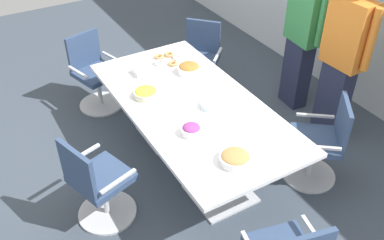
{
  "coord_description": "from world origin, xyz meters",
  "views": [
    {
      "loc": [
        2.95,
        -1.72,
        3.11
      ],
      "look_at": [
        0.0,
        0.0,
        0.55
      ],
      "focal_mm": 40.31,
      "sensor_mm": 36.0,
      "label": 1
    }
  ],
  "objects_px": {
    "snack_bowl_chips_yellow": "(146,93)",
    "donut_platter": "(167,60)",
    "office_chair_0": "(97,185)",
    "office_chair_2": "(320,145)",
    "office_chair_3": "(200,62)",
    "conference_table": "(192,114)",
    "snack_bowl_pretzels": "(189,68)",
    "office_chair_4": "(95,76)",
    "person_standing_1": "(343,57)",
    "snack_bowl_cookies": "(235,158)",
    "snack_bowl_candy_mix": "(191,130)",
    "napkin_pile": "(141,71)",
    "plate_stack": "(210,105)",
    "person_standing_0": "(303,34)"
  },
  "relations": [
    {
      "from": "snack_bowl_chips_yellow",
      "to": "donut_platter",
      "type": "xyz_separation_m",
      "value": [
        -0.52,
        0.51,
        -0.03
      ]
    },
    {
      "from": "office_chair_0",
      "to": "office_chair_2",
      "type": "bearing_deg",
      "value": 56.76
    },
    {
      "from": "office_chair_0",
      "to": "office_chair_3",
      "type": "relative_size",
      "value": 1.0
    },
    {
      "from": "conference_table",
      "to": "snack_bowl_pretzels",
      "type": "height_order",
      "value": "snack_bowl_pretzels"
    },
    {
      "from": "office_chair_4",
      "to": "person_standing_1",
      "type": "distance_m",
      "value": 2.85
    },
    {
      "from": "snack_bowl_cookies",
      "to": "snack_bowl_pretzels",
      "type": "bearing_deg",
      "value": 164.75
    },
    {
      "from": "snack_bowl_candy_mix",
      "to": "napkin_pile",
      "type": "xyz_separation_m",
      "value": [
        -1.16,
        0.06,
        -0.02
      ]
    },
    {
      "from": "snack_bowl_pretzels",
      "to": "plate_stack",
      "type": "distance_m",
      "value": 0.67
    },
    {
      "from": "office_chair_3",
      "to": "snack_bowl_cookies",
      "type": "bearing_deg",
      "value": 113.02
    },
    {
      "from": "snack_bowl_candy_mix",
      "to": "plate_stack",
      "type": "bearing_deg",
      "value": 126.43
    },
    {
      "from": "person_standing_0",
      "to": "plate_stack",
      "type": "xyz_separation_m",
      "value": [
        0.47,
        -1.55,
        -0.16
      ]
    },
    {
      "from": "person_standing_0",
      "to": "snack_bowl_chips_yellow",
      "type": "relative_size",
      "value": 7.52
    },
    {
      "from": "snack_bowl_chips_yellow",
      "to": "napkin_pile",
      "type": "xyz_separation_m",
      "value": [
        -0.42,
        0.15,
        -0.01
      ]
    },
    {
      "from": "office_chair_3",
      "to": "office_chair_0",
      "type": "bearing_deg",
      "value": 83.74
    },
    {
      "from": "person_standing_1",
      "to": "plate_stack",
      "type": "bearing_deg",
      "value": 79.67
    },
    {
      "from": "snack_bowl_pretzels",
      "to": "plate_stack",
      "type": "bearing_deg",
      "value": -12.79
    },
    {
      "from": "office_chair_2",
      "to": "snack_bowl_cookies",
      "type": "height_order",
      "value": "office_chair_2"
    },
    {
      "from": "napkin_pile",
      "to": "snack_bowl_candy_mix",
      "type": "bearing_deg",
      "value": -2.95
    },
    {
      "from": "person_standing_0",
      "to": "person_standing_1",
      "type": "height_order",
      "value": "person_standing_1"
    },
    {
      "from": "office_chair_2",
      "to": "snack_bowl_chips_yellow",
      "type": "xyz_separation_m",
      "value": [
        -1.15,
        -1.3,
        0.39
      ]
    },
    {
      "from": "office_chair_2",
      "to": "plate_stack",
      "type": "distance_m",
      "value": 1.15
    },
    {
      "from": "snack_bowl_candy_mix",
      "to": "snack_bowl_pretzels",
      "type": "distance_m",
      "value": 1.05
    },
    {
      "from": "office_chair_0",
      "to": "plate_stack",
      "type": "distance_m",
      "value": 1.26
    },
    {
      "from": "snack_bowl_chips_yellow",
      "to": "snack_bowl_candy_mix",
      "type": "height_order",
      "value": "snack_bowl_candy_mix"
    },
    {
      "from": "conference_table",
      "to": "office_chair_0",
      "type": "bearing_deg",
      "value": -77.8
    },
    {
      "from": "person_standing_0",
      "to": "napkin_pile",
      "type": "distance_m",
      "value": 1.9
    },
    {
      "from": "person_standing_0",
      "to": "donut_platter",
      "type": "relative_size",
      "value": 5.32
    },
    {
      "from": "donut_platter",
      "to": "napkin_pile",
      "type": "bearing_deg",
      "value": -74.35
    },
    {
      "from": "office_chair_0",
      "to": "snack_bowl_pretzels",
      "type": "bearing_deg",
      "value": 101.41
    },
    {
      "from": "office_chair_0",
      "to": "snack_bowl_pretzels",
      "type": "distance_m",
      "value": 1.6
    },
    {
      "from": "office_chair_4",
      "to": "napkin_pile",
      "type": "xyz_separation_m",
      "value": [
        0.79,
        0.28,
        0.38
      ]
    },
    {
      "from": "conference_table",
      "to": "napkin_pile",
      "type": "bearing_deg",
      "value": -166.15
    },
    {
      "from": "conference_table",
      "to": "snack_bowl_pretzels",
      "type": "xyz_separation_m",
      "value": [
        -0.51,
        0.26,
        0.18
      ]
    },
    {
      "from": "snack_bowl_cookies",
      "to": "napkin_pile",
      "type": "xyz_separation_m",
      "value": [
        -1.65,
        -0.06,
        -0.01
      ]
    },
    {
      "from": "office_chair_0",
      "to": "office_chair_4",
      "type": "distance_m",
      "value": 1.88
    },
    {
      "from": "person_standing_1",
      "to": "napkin_pile",
      "type": "height_order",
      "value": "person_standing_1"
    },
    {
      "from": "office_chair_0",
      "to": "snack_bowl_cookies",
      "type": "xyz_separation_m",
      "value": [
        0.66,
        0.97,
        0.39
      ]
    },
    {
      "from": "person_standing_1",
      "to": "napkin_pile",
      "type": "distance_m",
      "value": 2.09
    },
    {
      "from": "office_chair_2",
      "to": "office_chair_3",
      "type": "height_order",
      "value": "same"
    },
    {
      "from": "plate_stack",
      "to": "office_chair_3",
      "type": "bearing_deg",
      "value": 152.51
    },
    {
      "from": "office_chair_3",
      "to": "donut_platter",
      "type": "height_order",
      "value": "office_chair_3"
    },
    {
      "from": "conference_table",
      "to": "office_chair_3",
      "type": "distance_m",
      "value": 1.44
    },
    {
      "from": "snack_bowl_candy_mix",
      "to": "plate_stack",
      "type": "relative_size",
      "value": 0.96
    },
    {
      "from": "office_chair_3",
      "to": "snack_bowl_chips_yellow",
      "type": "bearing_deg",
      "value": 83.77
    },
    {
      "from": "snack_bowl_pretzels",
      "to": "person_standing_0",
      "type": "bearing_deg",
      "value": 82.55
    },
    {
      "from": "office_chair_0",
      "to": "office_chair_2",
      "type": "xyz_separation_m",
      "value": [
        0.58,
        2.06,
        0.0
      ]
    },
    {
      "from": "person_standing_0",
      "to": "person_standing_1",
      "type": "distance_m",
      "value": 0.68
    },
    {
      "from": "person_standing_1",
      "to": "person_standing_0",
      "type": "bearing_deg",
      "value": -8.96
    },
    {
      "from": "office_chair_0",
      "to": "snack_bowl_cookies",
      "type": "relative_size",
      "value": 3.52
    },
    {
      "from": "office_chair_2",
      "to": "snack_bowl_candy_mix",
      "type": "xyz_separation_m",
      "value": [
        -0.41,
        -1.21,
        0.39
      ]
    }
  ]
}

